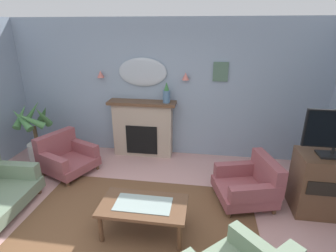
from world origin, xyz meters
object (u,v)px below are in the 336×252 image
at_px(wall_mirror, 143,72).
at_px(armchair_beside_couch, 66,156).
at_px(armchair_near_fireplace, 250,184).
at_px(potted_plant_tall_palm, 35,132).
at_px(tv_cabinet, 324,184).
at_px(mantel_vase_right, 167,94).
at_px(wall_sconce_right, 186,76).
at_px(framed_picture, 221,72).
at_px(coffee_table, 143,208).
at_px(wall_sconce_left, 101,74).
at_px(fireplace, 143,129).

relative_size(wall_mirror, armchair_beside_couch, 0.90).
relative_size(armchair_near_fireplace, armchair_beside_couch, 0.94).
xyz_separation_m(wall_mirror, potted_plant_tall_palm, (-2.06, -0.68, -1.11)).
bearing_deg(tv_cabinet, armchair_near_fireplace, 175.26).
distance_m(mantel_vase_right, armchair_near_fireplace, 2.23).
relative_size(wall_sconce_right, framed_picture, 0.39).
bearing_deg(mantel_vase_right, coffee_table, -88.96).
bearing_deg(framed_picture, mantel_vase_right, -169.80).
relative_size(wall_sconce_right, armchair_beside_couch, 0.13).
distance_m(coffee_table, tv_cabinet, 2.57).
bearing_deg(wall_mirror, tv_cabinet, -27.50).
bearing_deg(wall_sconce_right, wall_mirror, 176.63).
relative_size(wall_sconce_left, framed_picture, 0.39).
xyz_separation_m(mantel_vase_right, wall_sconce_right, (0.35, 0.12, 0.33)).
bearing_deg(wall_sconce_left, wall_mirror, 3.37).
distance_m(mantel_vase_right, wall_sconce_left, 1.39).
distance_m(wall_sconce_left, framed_picture, 2.35).
bearing_deg(framed_picture, coffee_table, -112.03).
height_order(mantel_vase_right, armchair_beside_couch, mantel_vase_right).
xyz_separation_m(mantel_vase_right, armchair_beside_couch, (-1.75, -0.87, -1.03)).
bearing_deg(potted_plant_tall_palm, armchair_beside_couch, -24.11).
relative_size(mantel_vase_right, tv_cabinet, 0.45).
bearing_deg(tv_cabinet, wall_mirror, 152.50).
relative_size(armchair_near_fireplace, tv_cabinet, 1.12).
bearing_deg(potted_plant_tall_palm, framed_picture, 10.91).
xyz_separation_m(coffee_table, potted_plant_tall_palm, (-2.60, 1.69, 0.22)).
bearing_deg(mantel_vase_right, wall_mirror, 161.22).
bearing_deg(fireplace, armchair_near_fireplace, -33.73).
bearing_deg(wall_sconce_right, potted_plant_tall_palm, -167.86).
bearing_deg(coffee_table, armchair_near_fireplace, 31.71).
height_order(wall_mirror, armchair_beside_couch, wall_mirror).
bearing_deg(potted_plant_tall_palm, coffee_table, -32.96).
xyz_separation_m(wall_mirror, wall_sconce_left, (-0.85, -0.05, -0.05)).
distance_m(framed_picture, coffee_table, 2.90).
relative_size(framed_picture, coffee_table, 0.33).
bearing_deg(wall_sconce_right, coffee_table, -97.64).
bearing_deg(fireplace, mantel_vase_right, -3.24).
bearing_deg(wall_sconce_left, armchair_beside_couch, -112.19).
height_order(mantel_vase_right, coffee_table, mantel_vase_right).
xyz_separation_m(fireplace, wall_sconce_left, (-0.85, 0.09, 1.09)).
relative_size(wall_sconce_left, coffee_table, 0.13).
relative_size(wall_mirror, framed_picture, 2.67).
bearing_deg(armchair_near_fireplace, mantel_vase_right, 138.88).
distance_m(mantel_vase_right, armchair_beside_couch, 2.21).
bearing_deg(mantel_vase_right, potted_plant_tall_palm, -168.82).
height_order(wall_mirror, wall_sconce_right, wall_mirror).
bearing_deg(coffee_table, mantel_vase_right, 91.04).
bearing_deg(wall_sconce_left, framed_picture, 1.46).
height_order(wall_sconce_right, tv_cabinet, wall_sconce_right).
distance_m(mantel_vase_right, framed_picture, 1.10).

